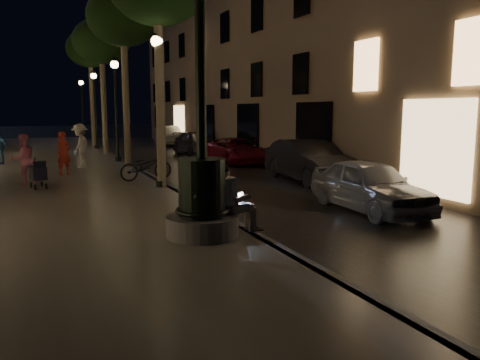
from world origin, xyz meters
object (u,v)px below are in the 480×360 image
tree_third (101,42)px  pedestrian_pink (23,159)px  seated_man_laptop (232,197)px  lamp_curb_a (158,89)px  pedestrian_red (64,153)px  tree_second (123,19)px  lamp_curb_c (95,99)px  car_second (309,161)px  tree_far (90,50)px  stroller (38,173)px  car_front (369,185)px  car_fifth (169,136)px  pedestrian_white (80,146)px  lamp_curb_d (82,101)px  lamp_curb_b (116,96)px  bicycle (146,166)px  car_rear (197,144)px  car_third (236,151)px  fountain_lamppost (202,184)px

tree_third → pedestrian_pink: tree_third is taller
seated_man_laptop → tree_third: 18.74m
lamp_curb_a → pedestrian_red: size_ratio=2.98×
tree_second → lamp_curb_c: size_ratio=1.54×
car_second → tree_far: bearing=110.7°
tree_third → stroller: size_ratio=7.44×
car_front → car_second: car_second is taller
tree_second → tree_far: size_ratio=0.99×
seated_man_laptop → tree_far: (0.17, 24.00, 5.52)m
pedestrian_red → car_fifth: bearing=28.8°
car_front → pedestrian_white: bearing=122.8°
seated_man_laptop → lamp_curb_d: size_ratio=0.28×
tree_second → lamp_curb_b: 3.69m
pedestrian_pink → bicycle: pedestrian_pink is taller
car_rear → car_third: bearing=-82.9°
tree_third → bicycle: bearing=-90.5°
tree_second → pedestrian_white: 5.56m
lamp_curb_d → car_third: 18.37m
seated_man_laptop → tree_second: (0.19, 12.00, 5.42)m
car_rear → car_fifth: (0.60, 8.22, 0.06)m
lamp_curb_b → car_fifth: (5.50, 11.22, -2.53)m
tree_far → car_front: 23.86m
seated_man_laptop → lamp_curb_a: size_ratio=0.28×
lamp_curb_a → car_fifth: size_ratio=1.12×
stroller → car_third: 10.53m
lamp_curb_b → car_rear: bearing=31.5°
car_third → pedestrian_pink: bearing=-156.3°
fountain_lamppost → tree_third: 18.68m
pedestrian_pink → seated_man_laptop: bearing=92.7°
fountain_lamppost → stroller: bearing=111.5°
car_second → car_rear: car_second is taller
seated_man_laptop → car_third: bearing=66.3°
car_front → car_fifth: car_fifth is taller
lamp_curb_a → car_second: 6.03m
fountain_lamppost → lamp_curb_b: (0.70, 14.00, 2.02)m
seated_man_laptop → tree_far: bearing=89.6°
lamp_curb_a → pedestrian_pink: lamp_curb_a is taller
seated_man_laptop → stroller: bearing=115.6°
pedestrian_pink → tree_second: bearing=-159.4°
car_second → car_fifth: (0.00, 19.17, -0.06)m
seated_man_laptop → pedestrian_white: pedestrian_white is taller
tree_third → lamp_curb_d: tree_third is taller
tree_second → car_second: size_ratio=1.59×
stroller → pedestrian_white: size_ratio=0.53×
tree_far → car_second: bearing=-73.2°
fountain_lamppost → car_third: fountain_lamppost is taller
stroller → car_front: (7.83, -5.96, -0.01)m
car_front → lamp_curb_d: bearing=102.2°
tree_far → lamp_curb_c: tree_far is taller
pedestrian_white → tree_second: bearing=108.4°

